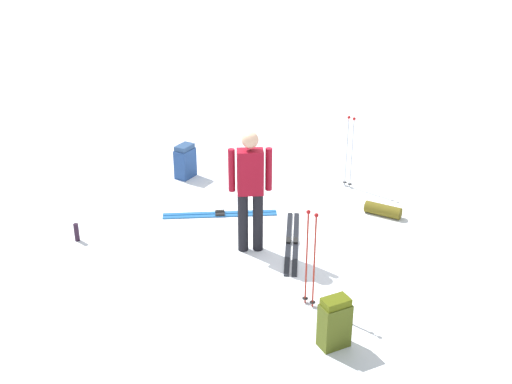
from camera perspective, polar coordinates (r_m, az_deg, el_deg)
The scene contains 10 objects.
ground_plane at distance 9.08m, azimuth 0.00°, elevation -4.01°, with size 80.00×80.00×0.00m, color white.
skier_standing at distance 8.34m, azimuth -0.51°, elevation 0.57°, with size 0.34×0.53×1.70m.
ski_pair_near at distance 9.70m, azimuth -3.23°, elevation -1.99°, with size 0.87×1.63×0.05m.
ski_pair_far at distance 8.94m, azimuth 3.22°, elevation -4.45°, with size 1.58×1.11×0.05m.
backpack_large_dark at distance 10.95m, azimuth -6.33°, elevation 2.72°, with size 0.38×0.42×0.59m.
backpack_bright at distance 6.94m, azimuth 7.01°, elevation -11.50°, with size 0.22×0.33×0.59m.
ski_poles_planted_near at distance 7.33m, azimuth 4.90°, elevation -5.55°, with size 0.18×0.10×1.23m.
ski_poles_planted_far at distance 10.48m, azimuth 8.34°, elevation 3.88°, with size 0.17×0.10×1.22m.
sleeping_mat_rolled at distance 9.82m, azimuth 11.24°, elevation -1.58°, with size 0.18×0.18×0.55m, color brown.
thermos_bottle at distance 9.27m, azimuth -15.69°, elevation -3.48°, with size 0.07×0.07×0.26m, color black.
Camera 1 is at (-6.97, 3.83, 4.38)m, focal length 44.90 mm.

